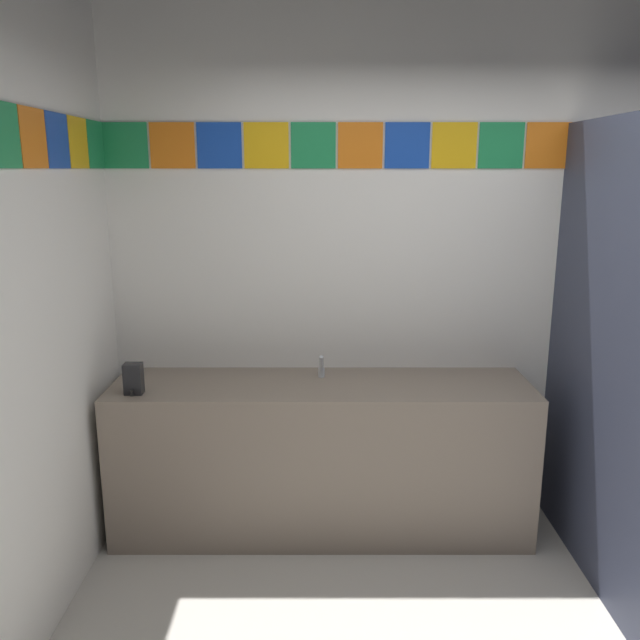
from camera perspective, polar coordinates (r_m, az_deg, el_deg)
name	(u,v)px	position (r m, az deg, el deg)	size (l,w,h in m)	color
wall_back	(450,269)	(3.68, 11.45, 4.46)	(3.75, 0.09, 2.82)	white
vanity_counter	(324,455)	(3.59, 0.35, -11.95)	(2.23, 0.56, 0.85)	gray
faucet_center	(324,369)	(3.50, 0.36, -4.36)	(0.04, 0.10, 0.14)	silver
soap_dispenser	(136,379)	(3.39, -16.02, -5.03)	(0.09, 0.09, 0.16)	black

